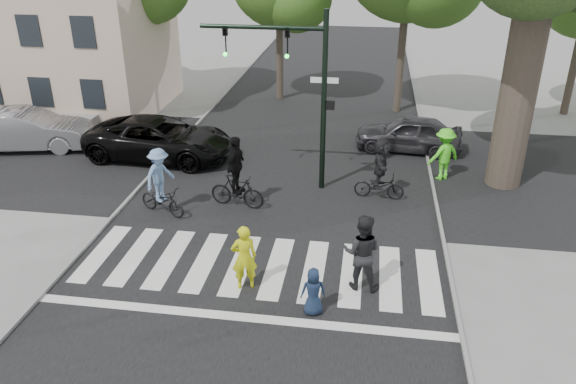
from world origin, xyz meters
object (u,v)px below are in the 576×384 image
Objects in this scene: pedestrian_adult at (362,252)px; cyclist_right at (380,172)px; pedestrian_child at (313,292)px; cyclist_left at (161,186)px; cyclist_mid at (236,179)px; pedestrian_woman at (244,257)px; traffic_signal at (298,76)px; car_silver at (28,130)px; car_suv at (160,139)px; car_grey at (408,133)px.

pedestrian_adult is 0.97× the size of cyclist_right.
cyclist_left is at bearing -52.99° from pedestrian_child.
pedestrian_adult is 0.85× the size of cyclist_mid.
cyclist_right reaches higher than pedestrian_adult.
pedestrian_woman is 6.58m from cyclist_right.
cyclist_left is at bearing -146.08° from traffic_signal.
cyclist_mid reaches higher than cyclist_right.
car_suv is at bearing -103.65° from car_silver.
cyclist_right is 4.73m from car_grey.
car_grey is (2.64, 11.06, 0.11)m from pedestrian_child.
cyclist_mid is at bearing -94.15° from pedestrian_woman.
cyclist_left is (-3.44, 3.54, 0.07)m from pedestrian_woman.
car_grey is at bearing 40.45° from cyclist_left.
car_silver is at bearing -76.71° from car_grey.
traffic_signal is 2.50× the size of cyclist_mid.
pedestrian_woman is 0.31× the size of car_suv.
car_suv is (-8.00, 7.54, -0.22)m from pedestrian_adult.
pedestrian_woman is at bearing -120.30° from cyclist_right.
cyclist_mid is at bearing -123.94° from car_silver.
car_suv is at bearing 162.21° from traffic_signal.
cyclist_mid is at bearing -163.81° from cyclist_right.
pedestrian_woman is at bearing -94.66° from traffic_signal.
cyclist_left reaches higher than pedestrian_child.
pedestrian_woman is 1.44× the size of pedestrian_child.
cyclist_right is 8.75m from car_suv.
pedestrian_adult is at bearing -94.81° from cyclist_right.
cyclist_right is 0.37× the size of car_suv.
car_suv is (-3.90, 3.63, -0.19)m from cyclist_mid.
car_grey is (4.45, 10.27, -0.17)m from pedestrian_woman.
car_silver is at bearing 170.28° from traffic_signal.
cyclist_left is 2.37m from cyclist_mid.
cyclist_right is (3.32, 5.68, 0.06)m from pedestrian_woman.
car_silver is at bearing 170.16° from cyclist_right.
traffic_signal reaches higher than car_suv.
cyclist_mid is at bearing -128.99° from car_suv.
cyclist_right is at bearing -8.64° from car_grey.
cyclist_left is at bearing -44.32° from car_grey.
cyclist_left reaches higher than car_silver.
cyclist_right is 0.42× the size of car_silver.
cyclist_right is (0.44, 5.22, -0.08)m from pedestrian_adult.
cyclist_right is at bearing -116.61° from pedestrian_child.
pedestrian_adult is at bearing 169.28° from pedestrian_woman.
car_grey is at bearing 45.93° from traffic_signal.
cyclist_right reaches higher than car_grey.
cyclist_right reaches higher than pedestrian_woman.
pedestrian_adult is (1.06, 1.25, 0.40)m from pedestrian_child.
car_silver is (-7.29, 4.58, -0.13)m from cyclist_left.
pedestrian_child is 15.39m from car_silver.
car_silver is at bearing -24.05° from pedestrian_adult.
pedestrian_child is (1.31, -6.98, -3.29)m from traffic_signal.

